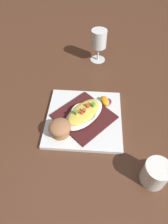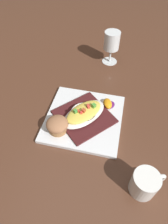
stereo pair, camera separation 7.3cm
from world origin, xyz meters
TOP-DOWN VIEW (x-y plane):
  - ground_plane at (0.00, 0.00)m, footprint 2.60×2.60m
  - square_plate at (0.00, 0.00)m, footprint 0.30×0.30m
  - folded_napkin at (0.00, 0.00)m, footprint 0.27×0.27m
  - gratin_dish at (-0.00, -0.00)m, footprint 0.19×0.21m
  - muffin at (0.08, 0.08)m, footprint 0.08×0.08m
  - orange_garnish at (-0.08, -0.08)m, footprint 0.06×0.06m
  - coffee_mug at (-0.22, 0.23)m, footprint 0.10×0.08m
  - stemmed_glass at (-0.06, -0.40)m, footprint 0.08×0.08m

SIDE VIEW (x-z plane):
  - ground_plane at x=0.00m, z-range 0.00..0.00m
  - square_plate at x=0.00m, z-range 0.00..0.01m
  - folded_napkin at x=0.00m, z-range 0.01..0.02m
  - orange_garnish at x=-0.08m, z-range 0.01..0.04m
  - coffee_mug at x=-0.22m, z-range 0.00..0.08m
  - gratin_dish at x=0.00m, z-range 0.02..0.06m
  - muffin at x=0.08m, z-range 0.02..0.07m
  - stemmed_glass at x=-0.06m, z-range 0.03..0.19m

